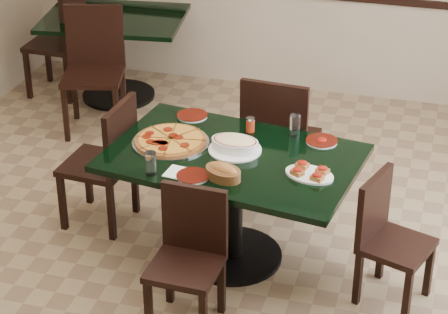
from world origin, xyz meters
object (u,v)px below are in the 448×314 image
(chair_right, at_px, (386,233))
(back_chair_near, at_px, (94,62))
(chair_far, at_px, (278,135))
(chair_near, at_px, (189,251))
(pepperoni_pizza, at_px, (171,141))
(bruschetta_platter, at_px, (310,172))
(back_chair_left, at_px, (64,37))
(chair_left, at_px, (108,157))
(main_table, at_px, (233,181))
(bread_basket, at_px, (223,172))
(lasagna_casserole, at_px, (235,144))
(back_table, at_px, (115,41))

(chair_right, height_order, back_chair_near, back_chair_near)
(chair_far, bearing_deg, chair_near, 85.33)
(chair_right, distance_m, pepperoni_pizza, 1.43)
(chair_near, bearing_deg, bruschetta_platter, 43.89)
(back_chair_left, relative_size, pepperoni_pizza, 1.99)
(chair_left, bearing_deg, main_table, 83.29)
(chair_far, distance_m, bread_basket, 1.02)
(pepperoni_pizza, distance_m, bread_basket, 0.54)
(pepperoni_pizza, bearing_deg, bruschetta_platter, -10.54)
(chair_right, bearing_deg, pepperoni_pizza, 101.55)
(chair_far, distance_m, lasagna_casserole, 0.70)
(back_table, bearing_deg, back_chair_left, 179.31)
(chair_right, bearing_deg, lasagna_casserole, 97.80)
(back_table, relative_size, lasagna_casserole, 3.92)
(chair_right, distance_m, chair_left, 1.89)
(chair_left, xyz_separation_m, lasagna_casserole, (0.90, -0.12, 0.29))
(back_table, height_order, back_chair_near, back_chair_near)
(main_table, height_order, back_chair_left, back_chair_left)
(back_table, xyz_separation_m, chair_right, (2.59, -2.24, -0.08))
(chair_far, relative_size, bruschetta_platter, 2.89)
(pepperoni_pizza, height_order, bruschetta_platter, bruschetta_platter)
(chair_right, height_order, bruschetta_platter, bruschetta_platter)
(chair_right, relative_size, pepperoni_pizza, 1.66)
(chair_right, bearing_deg, bruschetta_platter, 107.63)
(chair_near, distance_m, bread_basket, 0.49)
(chair_far, distance_m, back_chair_near, 1.90)
(chair_near, bearing_deg, back_chair_left, 129.06)
(back_table, bearing_deg, main_table, -59.78)
(back_chair_near, distance_m, lasagna_casserole, 2.18)
(chair_far, bearing_deg, main_table, 83.95)
(pepperoni_pizza, distance_m, bruschetta_platter, 0.92)
(main_table, bearing_deg, lasagna_casserole, 100.38)
(main_table, relative_size, back_chair_left, 1.69)
(back_chair_left, bearing_deg, chair_near, 38.07)
(lasagna_casserole, bearing_deg, back_chair_near, 141.05)
(chair_far, distance_m, chair_right, 1.19)
(chair_left, height_order, bruschetta_platter, chair_left)
(chair_right, distance_m, back_chair_near, 3.05)
(chair_far, bearing_deg, chair_left, 31.30)
(back_table, distance_m, chair_far, 2.25)
(back_chair_near, relative_size, pepperoni_pizza, 2.09)
(back_chair_left, distance_m, bruschetta_platter, 3.38)
(back_chair_near, relative_size, back_chair_left, 1.05)
(back_table, distance_m, bruschetta_platter, 3.09)
(lasagna_casserole, bearing_deg, main_table, -83.36)
(lasagna_casserole, xyz_separation_m, bread_basket, (0.02, -0.34, -0.01))
(back_table, distance_m, chair_left, 2.06)
(back_chair_near, distance_m, bruschetta_platter, 2.66)
(main_table, xyz_separation_m, back_chair_left, (-2.08, 2.06, -0.03))
(chair_near, height_order, lasagna_casserole, lasagna_casserole)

